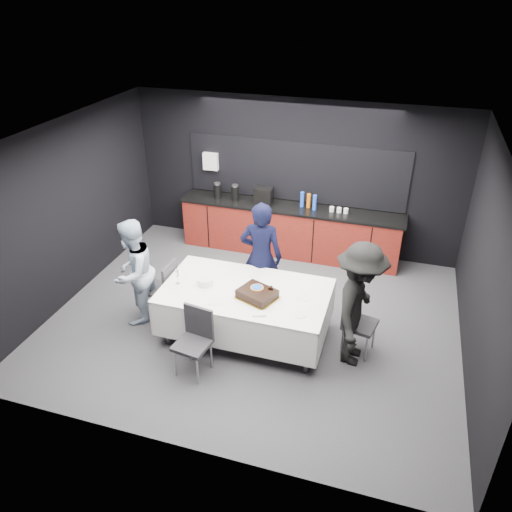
{
  "coord_description": "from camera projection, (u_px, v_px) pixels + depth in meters",
  "views": [
    {
      "loc": [
        1.84,
        -5.87,
        4.61
      ],
      "look_at": [
        0.0,
        0.1,
        1.05
      ],
      "focal_mm": 35.0,
      "sensor_mm": 36.0,
      "label": 1
    }
  ],
  "objects": [
    {
      "name": "room_shell",
      "position": [
        254.0,
        207.0,
        6.71
      ],
      "size": [
        6.04,
        5.04,
        2.82
      ],
      "color": "white",
      "rests_on": "ground"
    },
    {
      "name": "loose_plate_right_b",
      "position": [
        300.0,
        314.0,
        6.42
      ],
      "size": [
        0.2,
        0.2,
        0.01
      ],
      "primitive_type": "cylinder",
      "color": "white",
      "rests_on": "party_table"
    },
    {
      "name": "person_right",
      "position": [
        358.0,
        305.0,
        6.42
      ],
      "size": [
        0.73,
        1.18,
        1.76
      ],
      "primitive_type": "imported",
      "rotation": [
        0.0,
        0.0,
        1.5
      ],
      "color": "black",
      "rests_on": "ground"
    },
    {
      "name": "chair_near",
      "position": [
        195.0,
        336.0,
        6.42
      ],
      "size": [
        0.48,
        0.48,
        0.92
      ],
      "color": "#2A292E",
      "rests_on": "ground"
    },
    {
      "name": "party_table",
      "position": [
        245.0,
        298.0,
        6.98
      ],
      "size": [
        2.32,
        1.32,
        0.78
      ],
      "color": "#99999E",
      "rests_on": "ground"
    },
    {
      "name": "plate_stack",
      "position": [
        205.0,
        281.0,
        7.01
      ],
      "size": [
        0.22,
        0.22,
        0.1
      ],
      "primitive_type": "cylinder",
      "color": "white",
      "rests_on": "party_table"
    },
    {
      "name": "champagne_flute",
      "position": [
        177.0,
        274.0,
        6.98
      ],
      "size": [
        0.06,
        0.06,
        0.22
      ],
      "color": "white",
      "rests_on": "party_table"
    },
    {
      "name": "chair_right",
      "position": [
        355.0,
        318.0,
        6.76
      ],
      "size": [
        0.5,
        0.5,
        0.92
      ],
      "color": "#2A292E",
      "rests_on": "ground"
    },
    {
      "name": "person_left",
      "position": [
        133.0,
        272.0,
        7.25
      ],
      "size": [
        0.66,
        0.82,
        1.63
      ],
      "primitive_type": "imported",
      "rotation": [
        0.0,
        0.0,
        -1.62
      ],
      "color": "#ACC0D8",
      "rests_on": "ground"
    },
    {
      "name": "kitchenette",
      "position": [
        289.0,
        226.0,
        9.21
      ],
      "size": [
        4.1,
        0.64,
        2.05
      ],
      "color": "#61150F",
      "rests_on": "ground"
    },
    {
      "name": "ground",
      "position": [
        254.0,
        319.0,
        7.63
      ],
      "size": [
        6.0,
        6.0,
        0.0
      ],
      "primitive_type": "plane",
      "color": "#444449",
      "rests_on": "ground"
    },
    {
      "name": "loose_plate_near",
      "position": [
        214.0,
        302.0,
        6.66
      ],
      "size": [
        0.18,
        0.18,
        0.01
      ],
      "primitive_type": "cylinder",
      "color": "white",
      "rests_on": "party_table"
    },
    {
      "name": "cake_assembly",
      "position": [
        257.0,
        294.0,
        6.71
      ],
      "size": [
        0.62,
        0.57,
        0.16
      ],
      "color": "gold",
      "rests_on": "party_table"
    },
    {
      "name": "person_center",
      "position": [
        261.0,
        257.0,
        7.5
      ],
      "size": [
        0.68,
        0.48,
        1.77
      ],
      "primitive_type": "imported",
      "rotation": [
        0.0,
        0.0,
        3.23
      ],
      "color": "black",
      "rests_on": "ground"
    },
    {
      "name": "fork_pile",
      "position": [
        259.0,
        314.0,
        6.41
      ],
      "size": [
        0.2,
        0.16,
        0.03
      ],
      "primitive_type": "cube",
      "rotation": [
        0.0,
        0.0,
        0.35
      ],
      "color": "white",
      "rests_on": "party_table"
    },
    {
      "name": "loose_plate_right_a",
      "position": [
        303.0,
        297.0,
        6.75
      ],
      "size": [
        0.19,
        0.19,
        0.01
      ],
      "primitive_type": "cylinder",
      "color": "white",
      "rests_on": "party_table"
    },
    {
      "name": "loose_plate_far",
      "position": [
        256.0,
        275.0,
        7.24
      ],
      "size": [
        0.2,
        0.2,
        0.01
      ],
      "primitive_type": "cylinder",
      "color": "white",
      "rests_on": "party_table"
    },
    {
      "name": "chair_left",
      "position": [
        164.0,
        286.0,
        7.46
      ],
      "size": [
        0.43,
        0.43,
        0.92
      ],
      "color": "#2A292E",
      "rests_on": "ground"
    }
  ]
}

